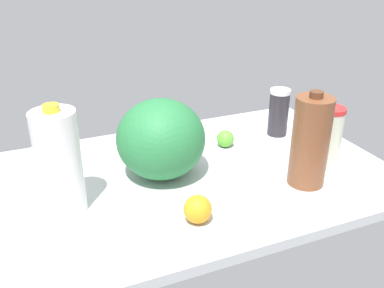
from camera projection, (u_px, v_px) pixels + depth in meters
countertop at (192, 178)px, 130.72cm from camera, size 120.00×76.00×3.00cm
shaker_bottle at (279, 112)px, 152.80cm from camera, size 7.24×7.24×17.05cm
watermelon at (161, 139)px, 124.61cm from camera, size 26.02×26.02×23.65cm
milk_jug at (59, 163)px, 107.03cm from camera, size 11.33×11.33×29.34cm
tumbler_cup at (329, 136)px, 131.61cm from camera, size 7.83×7.83×19.03cm
chocolate_milk_jug at (310, 142)px, 119.65cm from camera, size 10.56×10.56×28.04cm
lime_by_jug at (47, 150)px, 138.01cm from camera, size 6.04×6.04×6.04cm
orange_loose at (198, 209)px, 106.60cm from camera, size 7.22×7.22×7.22cm
lime_far_back at (132, 138)px, 147.12cm from camera, size 5.49×5.49×5.49cm
lime_beside_bowl at (225, 139)px, 145.91cm from camera, size 5.87×5.87×5.87cm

